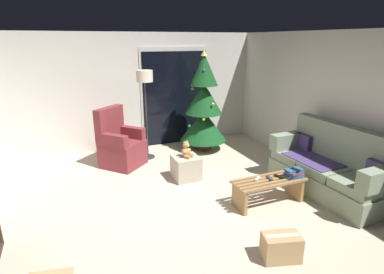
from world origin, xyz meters
The scene contains 18 objects.
ground_plane centered at (0.00, 0.00, 0.00)m, with size 7.00×7.00×0.00m, color beige.
wall_back centered at (0.00, 3.06, 1.25)m, with size 5.72×0.12×2.50m, color silver.
wall_right centered at (2.86, 0.00, 1.25)m, with size 0.12×6.00×2.50m, color silver.
patio_door_frame centered at (0.94, 2.99, 1.10)m, with size 1.60×0.02×2.20m, color silver.
patio_door_glass centered at (0.94, 2.97, 1.05)m, with size 1.50×0.02×2.10m, color black.
couch centered at (2.32, -0.36, 0.40)m, with size 0.85×1.96×1.08m.
coffee_table centered at (1.20, -0.30, 0.26)m, with size 1.10×0.40×0.39m.
remote_black centered at (1.38, -0.29, 0.40)m, with size 0.04×0.16×0.02m, color black.
remote_graphite centered at (1.22, -0.28, 0.40)m, with size 0.04×0.16×0.02m, color #333338.
remote_silver centered at (1.05, -0.23, 0.40)m, with size 0.04×0.16×0.02m, color #ADADB2.
book_stack centered at (1.60, -0.36, 0.45)m, with size 0.27×0.23×0.12m.
cell_phone centered at (1.60, -0.39, 0.52)m, with size 0.07×0.14×0.01m, color black.
christmas_tree centered at (1.33, 2.28, 0.95)m, with size 1.01×1.01×2.15m.
armchair centered at (-0.53, 2.05, 0.40)m, with size 0.97×0.97×1.13m.
floor_lamp centered at (0.06, 2.24, 1.51)m, with size 0.32×0.32×1.78m.
ottoman centered at (0.40, 0.98, 0.20)m, with size 0.44×0.44×0.41m, color #B2A893.
teddy_bear_honey centered at (0.41, 0.97, 0.53)m, with size 0.21×0.22×0.29m.
cardboard_box_taped_mid_floor centered at (0.59, -1.39, 0.15)m, with size 0.47×0.35×0.30m.
Camera 1 is at (-1.45, -3.70, 2.35)m, focal length 29.17 mm.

